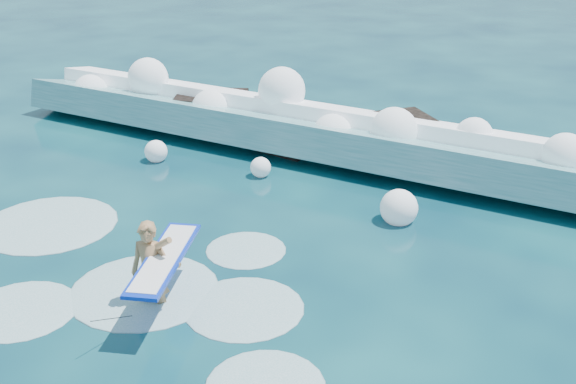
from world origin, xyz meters
name	(u,v)px	position (x,y,z in m)	size (l,w,h in m)	color
ground	(167,272)	(0.00, 0.00, 0.00)	(200.00, 200.00, 0.00)	#072438
breaking_wave	(294,129)	(-1.18, 7.18, 0.51)	(16.97, 2.69, 1.46)	teal
rock_cluster	(289,126)	(-1.63, 7.69, 0.38)	(8.03, 2.98, 1.19)	black
surfer_with_board	(154,270)	(0.53, -0.98, 0.70)	(1.46, 3.02, 1.88)	#AA7B4F
wave_spray	(286,113)	(-1.39, 7.10, 0.95)	(14.92, 4.78, 2.09)	white
surf_foam	(121,272)	(-0.77, -0.42, 0.00)	(9.14, 5.53, 0.15)	silver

